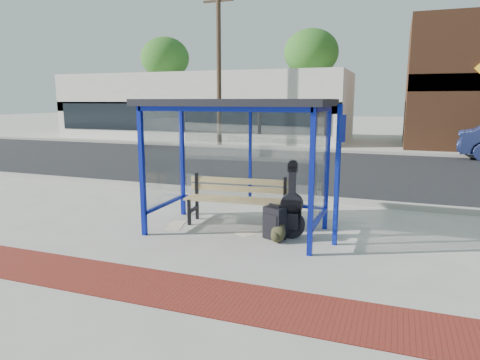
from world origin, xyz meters
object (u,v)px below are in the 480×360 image
at_px(guitar_bag, 292,212).
at_px(backpack, 278,234).
at_px(suitcase, 274,223).
at_px(bench, 238,197).

height_order(guitar_bag, backpack, guitar_bag).
bearing_deg(suitcase, backpack, -32.55).
relative_size(suitcase, backpack, 1.96).
bearing_deg(backpack, suitcase, 142.06).
bearing_deg(bench, guitar_bag, -26.77).
bearing_deg(suitcase, bench, 169.01).
distance_m(bench, backpack, 1.36).
bearing_deg(guitar_bag, suitcase, -154.00).
relative_size(bench, suitcase, 3.28).
xyz_separation_m(guitar_bag, suitcase, (-0.26, -0.18, -0.18)).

